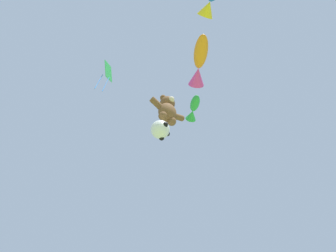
# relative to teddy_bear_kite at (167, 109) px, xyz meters

# --- Properties ---
(teddy_bear_kite) EXTENTS (1.85, 0.81, 1.87)m
(teddy_bear_kite) POSITION_rel_teddy_bear_kite_xyz_m (0.00, 0.00, 0.00)
(teddy_bear_kite) COLOR brown
(soccer_ball_kite) EXTENTS (0.81, 0.80, 0.74)m
(soccer_ball_kite) POSITION_rel_teddy_bear_kite_xyz_m (-0.30, 0.05, -1.69)
(soccer_ball_kite) COLOR white
(fish_kite_emerald) EXTENTS (1.12, 1.54, 0.57)m
(fish_kite_emerald) POSITION_rel_teddy_bear_kite_xyz_m (1.60, -0.11, 1.43)
(fish_kite_emerald) COLOR green
(fish_kite_tangerine) EXTENTS (1.82, 2.29, 0.75)m
(fish_kite_tangerine) POSITION_rel_teddy_bear_kite_xyz_m (0.18, -2.13, 1.25)
(fish_kite_tangerine) COLOR orange
(diamond_kite) EXTENTS (0.99, 0.99, 3.21)m
(diamond_kite) POSITION_rel_teddy_bear_kite_xyz_m (-2.88, 1.73, 3.27)
(diamond_kite) COLOR green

